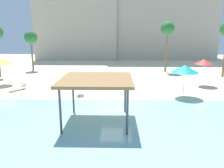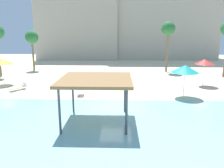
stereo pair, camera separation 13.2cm
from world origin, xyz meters
name	(u,v)px [view 1 (the left image)]	position (x,y,z in m)	size (l,w,h in m)	color
ground_plane	(116,106)	(0.00, 0.00, 0.00)	(80.00, 80.00, 0.00)	beige
lagoon_water	(115,136)	(0.00, -5.25, 0.02)	(44.00, 13.50, 0.04)	#8CC6CC
shade_pavilion	(96,81)	(-1.20, -3.16, 2.70)	(4.41, 4.41, 2.87)	#42474C
beach_umbrella_yellow_1	(1,61)	(-12.34, 7.03, 2.53)	(2.18, 2.18, 2.83)	silver
beach_umbrella_red_2	(204,62)	(9.25, 7.21, 2.56)	(1.98, 1.98, 2.83)	silver
beach_umbrella_teal_3	(185,69)	(5.96, 2.74, 2.52)	(2.36, 2.36, 2.85)	silver
lounge_chair_0	(71,82)	(-4.94, 6.89, 0.33)	(1.44, 1.95, 0.74)	white
lounge_chair_1	(80,91)	(-3.33, 3.35, 0.33)	(0.88, 1.97, 0.74)	white
lounge_chair_4	(19,87)	(-9.71, 4.75, 0.33)	(1.48, 1.94, 0.74)	white
palm_tree_0	(167,30)	(7.01, 15.62, 5.88)	(1.90, 1.90, 7.02)	brown
palm_tree_1	(31,38)	(-12.58, 16.56, 4.72)	(1.90, 1.90, 5.80)	brown
hotel_block_0	(78,22)	(-8.28, 32.67, 7.69)	(16.27, 9.72, 15.38)	#B2A893
hotel_block_1	(155,9)	(8.12, 34.07, 10.35)	(23.71, 10.86, 20.70)	#B2A893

